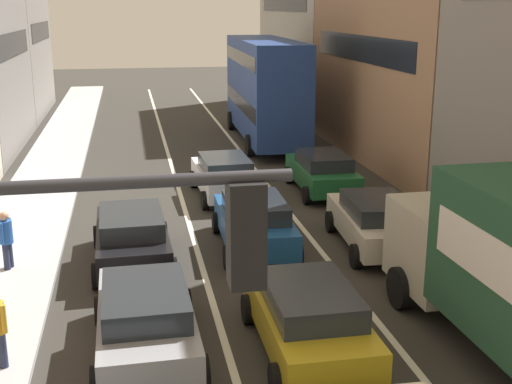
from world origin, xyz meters
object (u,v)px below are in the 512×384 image
at_px(hatchback_centre_lane_third, 254,221).
at_px(coupe_centre_lane_fourth, 224,175).
at_px(bus_mid_queue_primary, 265,86).
at_px(wagon_right_lane_far, 322,171).
at_px(sedan_left_lane_third, 132,236).
at_px(sedan_right_lane_behind_truck, 375,221).
at_px(sedan_centre_lane_second, 308,316).
at_px(pedestrian_near_kerb, 6,238).
at_px(wagon_left_lane_second, 146,318).

relative_size(hatchback_centre_lane_third, coupe_centre_lane_fourth, 1.00).
height_order(hatchback_centre_lane_third, coupe_centre_lane_fourth, same).
relative_size(coupe_centre_lane_fourth, bus_mid_queue_primary, 0.41).
height_order(wagon_right_lane_far, bus_mid_queue_primary, bus_mid_queue_primary).
height_order(hatchback_centre_lane_third, wagon_right_lane_far, same).
distance_m(sedan_left_lane_third, sedan_right_lane_behind_truck, 6.75).
height_order(sedan_right_lane_behind_truck, bus_mid_queue_primary, bus_mid_queue_primary).
height_order(sedan_centre_lane_second, hatchback_centre_lane_third, same).
bearing_deg(pedestrian_near_kerb, sedan_right_lane_behind_truck, 18.10).
bearing_deg(wagon_left_lane_second, pedestrian_near_kerb, 33.46).
distance_m(sedan_left_lane_third, bus_mid_queue_primary, 17.11).
bearing_deg(sedan_right_lane_behind_truck, sedan_centre_lane_second, 151.87).
relative_size(sedan_left_lane_third, wagon_right_lane_far, 1.00).
bearing_deg(sedan_right_lane_behind_truck, wagon_right_lane_far, 2.25).
relative_size(sedan_left_lane_third, pedestrian_near_kerb, 2.62).
xyz_separation_m(coupe_centre_lane_fourth, sedan_right_lane_behind_truck, (3.43, -6.00, 0.00)).
relative_size(bus_mid_queue_primary, pedestrian_near_kerb, 6.37).
bearing_deg(sedan_centre_lane_second, sedan_right_lane_behind_truck, -32.03).
bearing_deg(sedan_left_lane_third, pedestrian_near_kerb, 89.17).
distance_m(sedan_centre_lane_second, coupe_centre_lane_fourth, 11.46).
distance_m(wagon_left_lane_second, sedan_right_lane_behind_truck, 8.20).
distance_m(hatchback_centre_lane_third, pedestrian_near_kerb, 6.55).
bearing_deg(sedan_right_lane_behind_truck, coupe_centre_lane_fourth, 33.74).
bearing_deg(hatchback_centre_lane_third, wagon_right_lane_far, -32.07).
xyz_separation_m(sedan_centre_lane_second, bus_mid_queue_primary, (3.43, 21.03, 2.03)).
height_order(coupe_centre_lane_fourth, bus_mid_queue_primary, bus_mid_queue_primary).
xyz_separation_m(wagon_right_lane_far, pedestrian_near_kerb, (-10.06, -5.98, 0.15)).
bearing_deg(bus_mid_queue_primary, sedan_right_lane_behind_truck, -178.26).
height_order(sedan_centre_lane_second, coupe_centre_lane_fourth, same).
height_order(bus_mid_queue_primary, pedestrian_near_kerb, bus_mid_queue_primary).
distance_m(sedan_right_lane_behind_truck, pedestrian_near_kerb, 9.88).
bearing_deg(sedan_left_lane_third, sedan_right_lane_behind_truck, -91.22).
bearing_deg(coupe_centre_lane_fourth, bus_mid_queue_primary, -21.83).
bearing_deg(pedestrian_near_kerb, sedan_left_lane_third, 18.37).
bearing_deg(sedan_left_lane_third, coupe_centre_lane_fourth, -30.28).
xyz_separation_m(sedan_centre_lane_second, hatchback_centre_lane_third, (0.07, 6.04, 0.00)).
bearing_deg(hatchback_centre_lane_third, wagon_left_lane_second, 151.50).
relative_size(wagon_right_lane_far, pedestrian_near_kerb, 2.61).
distance_m(sedan_right_lane_behind_truck, wagon_right_lane_far, 5.93).
distance_m(sedan_centre_lane_second, wagon_left_lane_second, 3.15).
height_order(sedan_centre_lane_second, wagon_left_lane_second, same).
xyz_separation_m(wagon_left_lane_second, coupe_centre_lane_fourth, (3.11, 10.94, 0.00)).
height_order(wagon_right_lane_far, pedestrian_near_kerb, pedestrian_near_kerb).
xyz_separation_m(hatchback_centre_lane_third, wagon_right_lane_far, (3.54, 5.34, 0.00)).
distance_m(wagon_left_lane_second, hatchback_centre_lane_third, 6.38).
height_order(sedan_left_lane_third, pedestrian_near_kerb, pedestrian_near_kerb).
distance_m(hatchback_centre_lane_third, sedan_left_lane_third, 3.44).
height_order(wagon_left_lane_second, hatchback_centre_lane_third, same).
height_order(sedan_left_lane_third, coupe_centre_lane_fourth, same).
xyz_separation_m(wagon_left_lane_second, pedestrian_near_kerb, (-3.34, 4.89, 0.15)).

